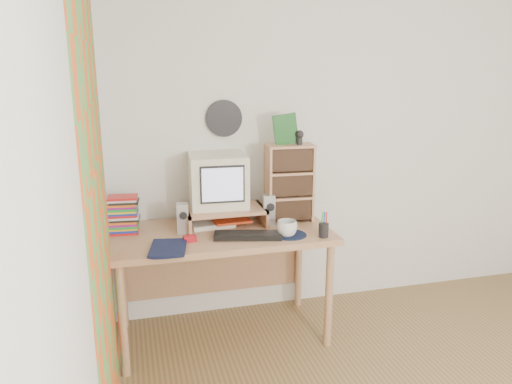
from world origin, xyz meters
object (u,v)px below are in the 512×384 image
mug (287,229)px  diary (150,247)px  crt_monitor (219,181)px  dvd_stack (124,213)px  desk (220,247)px  cd_rack (289,183)px  keyboard (248,235)px

mug → diary: size_ratio=0.51×
crt_monitor → dvd_stack: (-0.61, -0.03, -0.17)m
desk → diary: (-0.46, -0.30, 0.16)m
cd_rack → mug: size_ratio=4.08×
cd_rack → diary: cd_rack is taller
mug → diary: (-0.84, -0.03, -0.03)m
crt_monitor → dvd_stack: crt_monitor is taller
crt_monitor → mug: crt_monitor is taller
keyboard → diary: bearing=-159.3°
crt_monitor → mug: bearing=-41.0°
desk → keyboard: bearing=-58.9°
desk → crt_monitor: (0.02, 0.09, 0.43)m
crt_monitor → cd_rack: size_ratio=0.69×
keyboard → desk: bearing=135.1°
keyboard → mug: (0.24, -0.04, 0.04)m
dvd_stack → diary: 0.40m
crt_monitor → mug: (0.36, -0.35, -0.24)m
desk → dvd_stack: size_ratio=5.50×
cd_rack → keyboard: bearing=-139.3°
diary → keyboard: bearing=17.4°
keyboard → dvd_stack: bearing=172.5°
cd_rack → mug: cd_rack is taller
crt_monitor → keyboard: 0.44m
desk → dvd_stack: 0.65m
dvd_stack → diary: size_ratio=1.02×
mug → desk: bearing=144.8°
dvd_stack → cd_rack: cd_rack is taller
desk → diary: 0.57m
keyboard → diary: (-0.60, -0.07, 0.01)m
keyboard → dvd_stack: (-0.73, 0.29, 0.11)m
desk → mug: (0.38, -0.27, 0.19)m
crt_monitor → cd_rack: 0.48m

